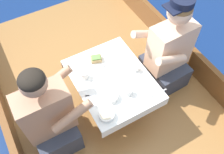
{
  "coord_description": "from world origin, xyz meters",
  "views": [
    {
      "loc": [
        -0.63,
        -1.19,
        2.55
      ],
      "look_at": [
        0.0,
        -0.08,
        0.78
      ],
      "focal_mm": 40.0,
      "sensor_mm": 36.0,
      "label": 1
    }
  ],
  "objects": [
    {
      "name": "coffee_cup_center",
      "position": [
        0.04,
        -0.29,
        0.79
      ],
      "size": [
        0.09,
        0.06,
        0.06
      ],
      "color": "white",
      "rests_on": "cockpit_table"
    },
    {
      "name": "ground_plane",
      "position": [
        0.0,
        0.0,
        0.0
      ],
      "size": [
        60.0,
        60.0,
        0.0
      ],
      "primitive_type": "plane",
      "color": "navy"
    },
    {
      "name": "boat_deck",
      "position": [
        0.0,
        0.0,
        0.16
      ],
      "size": [
        2.01,
        3.31,
        0.33
      ],
      "primitive_type": "cube",
      "color": "#9E6B38",
      "rests_on": "ground_plane"
    },
    {
      "name": "gunwale_port",
      "position": [
        -0.98,
        0.0,
        0.47
      ],
      "size": [
        0.06,
        3.31,
        0.29
      ],
      "primitive_type": "cube",
      "color": "brown",
      "rests_on": "boat_deck"
    },
    {
      "name": "coffee_cup_starboard",
      "position": [
        0.23,
        -0.1,
        0.79
      ],
      "size": [
        0.09,
        0.06,
        0.06
      ],
      "color": "white",
      "rests_on": "cockpit_table"
    },
    {
      "name": "cockpit_table",
      "position": [
        0.0,
        -0.08,
        0.71
      ],
      "size": [
        0.64,
        0.82,
        0.43
      ],
      "color": "#B2B2B7",
      "rests_on": "boat_deck"
    },
    {
      "name": "plate_bread",
      "position": [
        -0.07,
        -0.06,
        0.76
      ],
      "size": [
        0.18,
        0.18,
        0.01
      ],
      "color": "white",
      "rests_on": "cockpit_table"
    },
    {
      "name": "sandwich",
      "position": [
        -0.03,
        0.16,
        0.79
      ],
      "size": [
        0.12,
        0.1,
        0.05
      ],
      "rotation": [
        0.0,
        0.0,
        -0.31
      ],
      "color": "tan",
      "rests_on": "plate_sandwich"
    },
    {
      "name": "utensil_spoon_starboard",
      "position": [
        0.23,
        0.14,
        0.76
      ],
      "size": [
        0.12,
        0.14,
        0.01
      ],
      "rotation": [
        0.0,
        0.0,
        2.28
      ],
      "color": "silver",
      "rests_on": "cockpit_table"
    },
    {
      "name": "person_starboard",
      "position": [
        0.62,
        -0.08,
        0.75
      ],
      "size": [
        0.53,
        0.45,
        1.04
      ],
      "rotation": [
        0.0,
        0.0,
        3.17
      ],
      "color": "#333847",
      "rests_on": "boat_deck"
    },
    {
      "name": "bowl_port_near",
      "position": [
        -0.1,
        -0.25,
        0.78
      ],
      "size": [
        0.12,
        0.12,
        0.04
      ],
      "color": "white",
      "rests_on": "cockpit_table"
    },
    {
      "name": "coffee_cup_port",
      "position": [
        -0.2,
        0.05,
        0.79
      ],
      "size": [
        0.09,
        0.06,
        0.07
      ],
      "color": "white",
      "rests_on": "cockpit_table"
    },
    {
      "name": "bowl_starboard_near",
      "position": [
        -0.22,
        -0.39,
        0.78
      ],
      "size": [
        0.12,
        0.12,
        0.04
      ],
      "color": "white",
      "rests_on": "cockpit_table"
    },
    {
      "name": "utensil_knife_port",
      "position": [
        0.11,
        -0.35,
        0.76
      ],
      "size": [
        0.14,
        0.11,
        0.0
      ],
      "rotation": [
        0.0,
        0.0,
        0.64
      ],
      "color": "silver",
      "rests_on": "cockpit_table"
    },
    {
      "name": "plate_sandwich",
      "position": [
        -0.03,
        0.16,
        0.76
      ],
      "size": [
        0.2,
        0.2,
        0.01
      ],
      "color": "white",
      "rests_on": "cockpit_table"
    },
    {
      "name": "person_port",
      "position": [
        -0.62,
        -0.15,
        0.72
      ],
      "size": [
        0.52,
        0.44,
        0.98
      ],
      "rotation": [
        0.0,
        0.0,
        0.0
      ],
      "color": "#333847",
      "rests_on": "boat_deck"
    },
    {
      "name": "utensil_spoon_center",
      "position": [
        0.24,
        -0.41,
        0.76
      ],
      "size": [
        0.17,
        0.02,
        0.01
      ],
      "rotation": [
        0.0,
        0.0,
        3.1
      ],
      "color": "silver",
      "rests_on": "cockpit_table"
    },
    {
      "name": "gunwale_starboard",
      "position": [
        0.98,
        0.0,
        0.47
      ],
      "size": [
        0.06,
        3.31,
        0.29
      ],
      "primitive_type": "cube",
      "color": "brown",
      "rests_on": "boat_deck"
    },
    {
      "name": "utensil_fork_starboard",
      "position": [
        -0.23,
        -0.16,
        0.76
      ],
      "size": [
        0.16,
        0.1,
        0.0
      ],
      "rotation": [
        0.0,
        0.0,
        2.65
      ],
      "color": "silver",
      "rests_on": "cockpit_table"
    }
  ]
}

